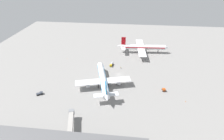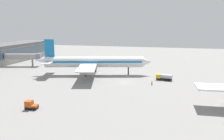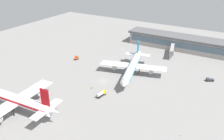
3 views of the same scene
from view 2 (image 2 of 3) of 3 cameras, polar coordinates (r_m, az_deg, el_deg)
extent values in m
plane|color=gray|center=(91.58, 3.05, -3.06)|extent=(288.00, 288.00, 0.00)
cube|color=#4C6070|center=(142.61, -23.46, 3.54)|extent=(80.30, 0.30, 4.71)
cylinder|color=white|center=(105.01, -4.31, 1.95)|extent=(15.81, 43.24, 4.78)
cone|color=white|center=(106.01, 8.29, 1.95)|extent=(5.62, 5.79, 4.54)
cone|color=white|center=(108.95, -16.58, 2.23)|extent=(5.23, 6.76, 3.83)
cube|color=#1972B2|center=(104.96, -4.32, 2.14)|extent=(15.45, 41.58, 0.86)
cube|color=white|center=(105.26, -5.49, 1.69)|extent=(41.70, 17.35, 0.43)
cylinder|color=#A5A8AD|center=(116.90, -4.99, 1.80)|extent=(4.00, 6.14, 2.63)
cylinder|color=#A5A8AD|center=(94.24, -6.08, -0.47)|extent=(4.00, 6.14, 2.63)
cube|color=white|center=(108.03, -14.73, 2.13)|extent=(16.97, 8.01, 0.34)
cube|color=#1972B2|center=(107.33, -14.88, 5.15)|extent=(1.57, 4.17, 7.65)
cylinder|color=black|center=(105.81, 3.97, -0.21)|extent=(0.57, 0.57, 3.35)
cylinder|color=black|center=(109.76, -5.96, 0.16)|extent=(0.57, 0.57, 3.35)
cylinder|color=black|center=(102.29, -6.37, -0.65)|extent=(0.57, 0.57, 3.35)
cube|color=black|center=(67.20, -18.81, -8.48)|extent=(2.27, 3.40, 0.30)
cube|color=#BF4C19|center=(67.21, -19.40, -7.66)|extent=(2.10, 2.01, 1.60)
cube|color=#3F596B|center=(67.47, -20.04, -7.34)|extent=(1.59, 0.27, 0.90)
cube|color=#BF4C19|center=(66.69, -18.13, -8.22)|extent=(2.05, 1.62, 0.50)
cylinder|color=black|center=(66.95, -20.04, -8.77)|extent=(0.39, 0.83, 0.80)
cylinder|color=black|center=(68.54, -19.30, -8.26)|extent=(0.39, 0.83, 0.80)
cylinder|color=black|center=(65.97, -18.29, -8.95)|extent=(0.39, 0.83, 0.80)
cylinder|color=black|center=(67.58, -17.59, -8.42)|extent=(0.39, 0.83, 0.80)
cube|color=black|center=(97.45, 12.46, -2.11)|extent=(2.99, 6.54, 0.30)
cube|color=gold|center=(97.72, 11.20, -1.45)|extent=(2.19, 2.11, 1.60)
cube|color=#3F596B|center=(97.84, 10.74, -1.23)|extent=(1.58, 0.36, 0.90)
cylinder|color=#B7B7BC|center=(97.04, 13.01, -1.56)|extent=(2.57, 4.75, 1.80)
cylinder|color=black|center=(97.05, 11.07, -2.20)|extent=(0.44, 0.84, 0.80)
cylinder|color=black|center=(98.85, 11.33, -1.97)|extent=(0.44, 0.84, 0.80)
cylinder|color=black|center=(96.15, 13.62, -2.43)|extent=(0.44, 0.84, 0.80)
cylinder|color=black|center=(97.97, 13.84, -2.19)|extent=(0.44, 0.84, 0.80)
cube|color=black|center=(151.58, -4.83, 2.78)|extent=(4.76, 3.84, 0.30)
cube|color=#333842|center=(150.21, -4.74, 2.99)|extent=(2.51, 2.54, 1.20)
cube|color=#3F596B|center=(149.39, -4.68, 3.04)|extent=(0.86, 1.42, 0.67)
cube|color=#333842|center=(152.40, -4.89, 2.99)|extent=(3.20, 2.94, 0.60)
cylinder|color=black|center=(150.28, -4.36, 2.66)|extent=(0.84, 0.66, 0.80)
cylinder|color=black|center=(149.94, -5.07, 2.62)|extent=(0.84, 0.66, 0.80)
cylinder|color=black|center=(153.28, -4.58, 2.82)|extent=(0.84, 0.66, 0.80)
cylinder|color=black|center=(152.94, -5.28, 2.79)|extent=(0.84, 0.66, 0.80)
cylinder|color=#1E2338|center=(89.20, 9.61, -3.31)|extent=(0.44, 0.44, 0.85)
cylinder|color=yellow|center=(89.02, 9.63, -2.86)|extent=(0.52, 0.52, 0.60)
sphere|color=tan|center=(88.92, 9.64, -2.60)|extent=(0.22, 0.22, 0.22)
cylinder|color=yellow|center=(89.16, 9.50, -2.83)|extent=(0.10, 0.10, 0.54)
cylinder|color=yellow|center=(88.88, 9.75, -2.88)|extent=(0.10, 0.10, 0.54)
cube|color=#9E9993|center=(135.47, -21.11, 3.07)|extent=(6.69, 17.07, 2.80)
cylinder|color=slate|center=(133.89, -18.64, 1.71)|extent=(0.90, 0.90, 3.80)
cube|color=slate|center=(132.32, -17.28, 3.14)|extent=(3.61, 3.09, 3.08)
cone|color=#EA590C|center=(141.83, 17.04, 1.65)|extent=(0.44, 0.44, 0.60)
camera|label=1|loc=(172.91, -49.86, 27.11)|focal=28.20mm
camera|label=3|loc=(182.65, 46.52, 21.89)|focal=38.08mm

